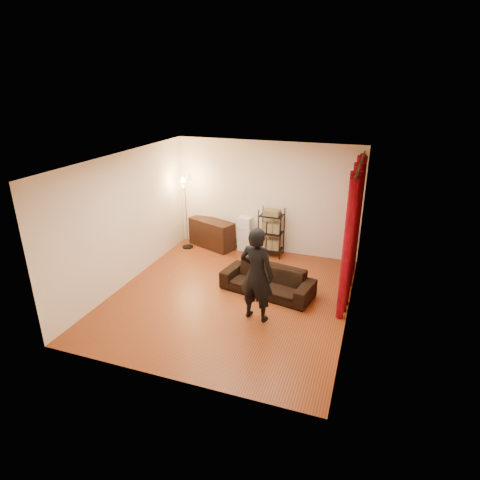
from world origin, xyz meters
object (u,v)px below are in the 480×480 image
at_px(media_cabinet, 212,234).
at_px(wire_shelf, 271,232).
at_px(person, 257,275).
at_px(floor_lamp, 186,213).
at_px(sofa, 267,281).
at_px(storage_boxes, 245,234).

distance_m(media_cabinet, wire_shelf, 1.58).
height_order(person, wire_shelf, person).
relative_size(person, floor_lamp, 0.93).
relative_size(sofa, storage_boxes, 2.13).
xyz_separation_m(sofa, wire_shelf, (-0.42, 1.82, 0.32)).
xyz_separation_m(sofa, floor_lamp, (-2.55, 1.59, 0.66)).
height_order(person, floor_lamp, floor_lamp).
bearing_deg(floor_lamp, sofa, -31.91).
height_order(sofa, storage_boxes, storage_boxes).
distance_m(sofa, floor_lamp, 3.08).
relative_size(storage_boxes, wire_shelf, 0.73).
distance_m(person, storage_boxes, 3.13).
bearing_deg(wire_shelf, sofa, -64.11).
distance_m(media_cabinet, storage_boxes, 0.88).
xyz_separation_m(media_cabinet, floor_lamp, (-0.57, -0.25, 0.57)).
xyz_separation_m(wire_shelf, floor_lamp, (-2.13, -0.23, 0.34)).
distance_m(sofa, media_cabinet, 2.70).
height_order(sofa, person, person).
bearing_deg(person, floor_lamp, -34.77).
distance_m(person, media_cabinet, 3.49).
height_order(media_cabinet, storage_boxes, storage_boxes).
relative_size(media_cabinet, floor_lamp, 0.65).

